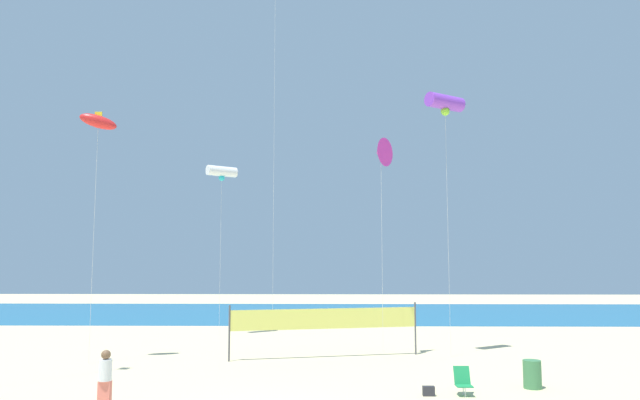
# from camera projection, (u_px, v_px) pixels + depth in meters

# --- Properties ---
(ocean_band) EXTENTS (120.00, 20.00, 0.01)m
(ocean_band) POSITION_uv_depth(u_px,v_px,m) (309.00, 313.00, 48.56)
(ocean_band) COLOR #1E6B99
(ocean_band) RESTS_ON ground
(beachgoer_white_shirt) EXTENTS (0.38, 0.38, 1.66)m
(beachgoer_white_shirt) POSITION_uv_depth(u_px,v_px,m) (105.00, 376.00, 17.40)
(beachgoer_white_shirt) COLOR #EA7260
(beachgoer_white_shirt) RESTS_ON ground
(folding_beach_chair) EXTENTS (0.52, 0.65, 0.89)m
(folding_beach_chair) POSITION_uv_depth(u_px,v_px,m) (463.00, 380.00, 18.89)
(folding_beach_chair) COLOR #1E8C4C
(folding_beach_chair) RESTS_ON ground
(trash_barrel) EXTENTS (0.61, 0.61, 0.95)m
(trash_barrel) POSITION_uv_depth(u_px,v_px,m) (532.00, 374.00, 19.85)
(trash_barrel) COLOR #3F7F4C
(trash_barrel) RESTS_ON ground
(volleyball_net) EXTENTS (8.44, 2.10, 2.40)m
(volleyball_net) POSITION_uv_depth(u_px,v_px,m) (326.00, 321.00, 26.23)
(volleyball_net) COLOR #4C4C51
(volleyball_net) RESTS_ON ground
(beach_handbag) EXTENTS (0.38, 0.19, 0.31)m
(beach_handbag) POSITION_uv_depth(u_px,v_px,m) (429.00, 391.00, 18.74)
(beach_handbag) COLOR #2D2D33
(beach_handbag) RESTS_ON ground
(kite_white_tube) EXTENTS (1.81, 1.55, 9.90)m
(kite_white_tube) POSITION_uv_depth(u_px,v_px,m) (222.00, 172.00, 34.40)
(kite_white_tube) COLOR silver
(kite_white_tube) RESTS_ON ground
(kite_magenta_delta) EXTENTS (1.16, 1.33, 9.94)m
(kite_magenta_delta) POSITION_uv_depth(u_px,v_px,m) (381.00, 153.00, 26.72)
(kite_magenta_delta) COLOR silver
(kite_magenta_delta) RESTS_ON ground
(kite_red_inflatable) EXTENTS (1.78, 1.08, 10.91)m
(kite_red_inflatable) POSITION_uv_depth(u_px,v_px,m) (98.00, 122.00, 25.68)
(kite_red_inflatable) COLOR silver
(kite_red_inflatable) RESTS_ON ground
(kite_violet_tube) EXTENTS (2.06, 1.68, 12.17)m
(kite_violet_tube) POSITION_uv_depth(u_px,v_px,m) (445.00, 103.00, 27.59)
(kite_violet_tube) COLOR silver
(kite_violet_tube) RESTS_ON ground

